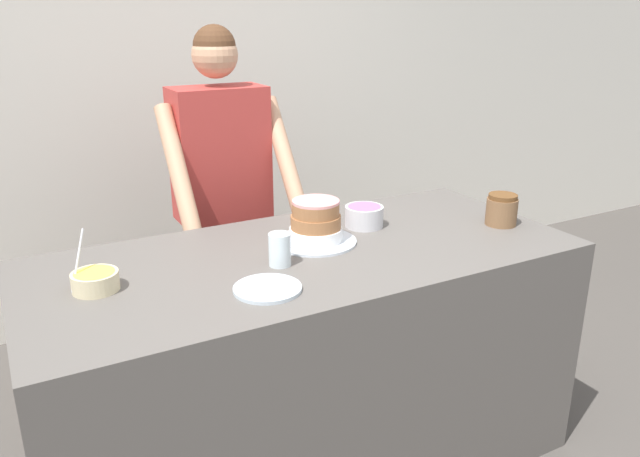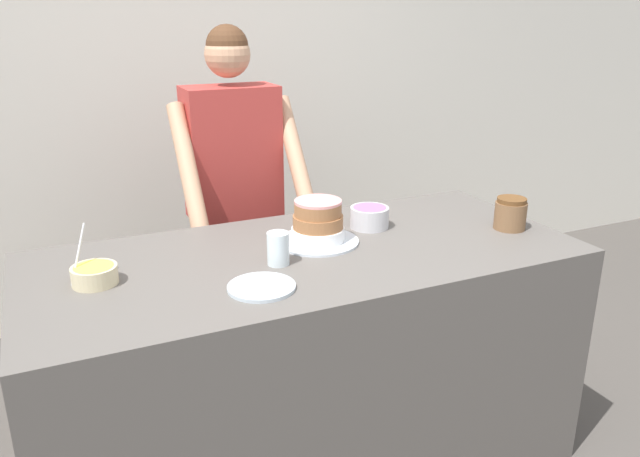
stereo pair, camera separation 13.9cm
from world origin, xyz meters
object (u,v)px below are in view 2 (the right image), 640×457
at_px(frosting_bowl_purple, 369,216).
at_px(frosting_bowl_yellow, 94,274).
at_px(stoneware_jar, 510,214).
at_px(drinking_glass, 278,249).
at_px(person_baker, 234,176).
at_px(cake, 318,224).
at_px(ceramic_plate, 262,287).

bearing_deg(frosting_bowl_purple, frosting_bowl_yellow, -173.81).
xyz_separation_m(frosting_bowl_purple, stoneware_jar, (0.50, -0.25, 0.02)).
bearing_deg(stoneware_jar, drinking_glass, 177.58).
bearing_deg(person_baker, stoneware_jar, -46.98).
bearing_deg(cake, frosting_bowl_yellow, -176.99).
distance_m(cake, frosting_bowl_purple, 0.27).
relative_size(frosting_bowl_yellow, frosting_bowl_purple, 1.20).
relative_size(person_baker, cake, 5.49).
relative_size(cake, stoneware_jar, 2.41).
bearing_deg(drinking_glass, frosting_bowl_yellow, 171.21).
xyz_separation_m(cake, frosting_bowl_purple, (0.26, 0.07, -0.03)).
height_order(cake, frosting_bowl_purple, cake).
bearing_deg(person_baker, frosting_bowl_yellow, -132.07).
relative_size(drinking_glass, stoneware_jar, 0.90).
distance_m(person_baker, ceramic_plate, 1.07).
distance_m(cake, stoneware_jar, 0.78).
height_order(cake, frosting_bowl_yellow, frosting_bowl_yellow).
xyz_separation_m(person_baker, stoneware_jar, (0.85, -0.91, -0.03)).
height_order(ceramic_plate, stoneware_jar, stoneware_jar).
bearing_deg(frosting_bowl_yellow, ceramic_plate, -28.78).
distance_m(cake, ceramic_plate, 0.45).
distance_m(person_baker, drinking_glass, 0.88).
bearing_deg(stoneware_jar, person_baker, 133.02).
distance_m(person_baker, frosting_bowl_purple, 0.75).
xyz_separation_m(cake, drinking_glass, (-0.21, -0.13, -0.01)).
height_order(person_baker, ceramic_plate, person_baker).
height_order(frosting_bowl_yellow, ceramic_plate, frosting_bowl_yellow).
bearing_deg(drinking_glass, frosting_bowl_purple, 23.68).
relative_size(frosting_bowl_yellow, stoneware_jar, 1.46).
bearing_deg(cake, frosting_bowl_purple, 15.70).
relative_size(ceramic_plate, stoneware_jar, 1.69).
xyz_separation_m(frosting_bowl_yellow, frosting_bowl_purple, (1.06, 0.11, 0.01)).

